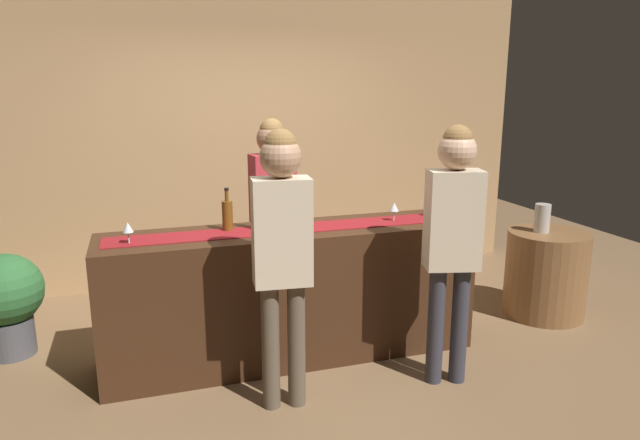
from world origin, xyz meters
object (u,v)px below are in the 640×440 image
(wine_bottle_amber, at_px, (227,215))
(wine_glass_far_end, at_px, (394,208))
(bartender, at_px, (273,201))
(vase_on_side_table, at_px, (542,218))
(wine_glass_mid_counter, at_px, (128,228))
(customer_browsing, at_px, (282,241))
(wine_glass_near_customer, at_px, (431,203))
(potted_plant_tall, at_px, (6,298))
(wine_bottle_green, at_px, (256,214))
(round_side_table, at_px, (546,274))
(customer_sipping, at_px, (453,228))

(wine_bottle_amber, height_order, wine_glass_far_end, wine_bottle_amber)
(wine_glass_far_end, relative_size, bartender, 0.08)
(vase_on_side_table, bearing_deg, wine_glass_mid_counter, -177.07)
(customer_browsing, relative_size, vase_on_side_table, 7.17)
(wine_glass_near_customer, distance_m, potted_plant_tall, 3.23)
(wine_bottle_amber, bearing_deg, wine_glass_mid_counter, -166.78)
(wine_bottle_amber, xyz_separation_m, wine_glass_far_end, (1.22, -0.10, -0.01))
(wine_bottle_green, bearing_deg, wine_glass_far_end, -4.35)
(customer_browsing, distance_m, round_side_table, 2.71)
(wine_bottle_green, height_order, customer_browsing, customer_browsing)
(potted_plant_tall, bearing_deg, wine_glass_mid_counter, -38.00)
(round_side_table, bearing_deg, wine_glass_mid_counter, -177.71)
(customer_sipping, bearing_deg, wine_glass_mid_counter, 176.80)
(round_side_table, bearing_deg, vase_on_side_table, 151.24)
(wine_bottle_amber, height_order, wine_glass_near_customer, wine_bottle_amber)
(round_side_table, bearing_deg, wine_glass_near_customer, -178.95)
(wine_glass_mid_counter, height_order, round_side_table, wine_glass_mid_counter)
(potted_plant_tall, bearing_deg, round_side_table, -7.50)
(wine_glass_far_end, bearing_deg, customer_browsing, -148.01)
(wine_glass_far_end, bearing_deg, wine_glass_mid_counter, -178.46)
(wine_bottle_green, bearing_deg, round_side_table, 0.15)
(wine_glass_far_end, height_order, customer_browsing, customer_browsing)
(wine_glass_near_customer, bearing_deg, potted_plant_tall, 169.39)
(wine_glass_near_customer, distance_m, wine_glass_mid_counter, 2.22)
(wine_glass_near_customer, height_order, bartender, bartender)
(wine_glass_mid_counter, height_order, bartender, bartender)
(wine_glass_mid_counter, xyz_separation_m, vase_on_side_table, (3.31, 0.17, -0.21))
(wine_glass_mid_counter, xyz_separation_m, customer_sipping, (1.97, -0.63, -0.00))
(wine_bottle_amber, bearing_deg, vase_on_side_table, 0.33)
(bartender, relative_size, customer_browsing, 0.99)
(bartender, bearing_deg, vase_on_side_table, 161.39)
(wine_glass_mid_counter, height_order, wine_glass_far_end, same)
(wine_glass_near_customer, xyz_separation_m, wine_glass_far_end, (-0.34, -0.06, 0.00))
(potted_plant_tall, bearing_deg, customer_browsing, -36.18)
(vase_on_side_table, relative_size, potted_plant_tall, 0.31)
(customer_sipping, bearing_deg, bartender, 139.09)
(wine_bottle_green, height_order, customer_sipping, customer_sipping)
(wine_glass_near_customer, distance_m, round_side_table, 1.35)
(wine_bottle_amber, bearing_deg, potted_plant_tall, 160.69)
(wine_glass_mid_counter, relative_size, round_side_table, 0.19)
(wine_bottle_green, bearing_deg, customer_sipping, -34.09)
(wine_glass_mid_counter, distance_m, round_side_table, 3.45)
(wine_bottle_amber, bearing_deg, wine_bottle_green, -7.49)
(wine_bottle_green, distance_m, wine_glass_mid_counter, 0.86)
(customer_sipping, bearing_deg, round_side_table, 43.03)
(wine_glass_far_end, bearing_deg, round_side_table, 3.24)
(wine_glass_near_customer, distance_m, customer_browsing, 1.53)
(potted_plant_tall, bearing_deg, wine_glass_far_end, -13.13)
(wine_glass_far_end, bearing_deg, potted_plant_tall, 166.87)
(potted_plant_tall, bearing_deg, vase_on_side_table, -7.15)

